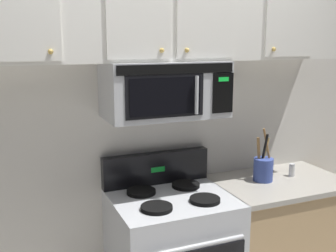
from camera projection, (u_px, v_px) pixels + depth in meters
back_wall at (151, 118)px, 2.83m from camera, size 5.20×0.10×2.70m
over_range_microwave at (165, 89)px, 2.56m from camera, size 0.76×0.43×0.35m
upper_cabinets at (163, 16)px, 2.49m from camera, size 2.50×0.36×0.55m
counter_segment at (276, 238)px, 3.01m from camera, size 0.93×0.65×0.90m
utensil_crock_blue at (263, 168)px, 2.88m from camera, size 0.14×0.14×0.38m
salt_shaker at (292, 170)px, 2.99m from camera, size 0.04×0.04×0.09m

